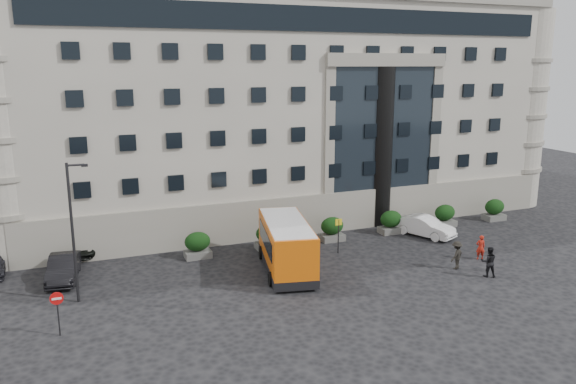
# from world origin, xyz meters

# --- Properties ---
(ground) EXTENTS (120.00, 120.00, 0.00)m
(ground) POSITION_xyz_m (0.00, 0.00, 0.00)
(ground) COLOR black
(ground) RESTS_ON ground
(civic_building) EXTENTS (44.00, 24.00, 18.00)m
(civic_building) POSITION_xyz_m (6.00, 22.00, 9.00)
(civic_building) COLOR #9C978A
(civic_building) RESTS_ON ground
(entrance_column) EXTENTS (1.80, 1.80, 13.00)m
(entrance_column) POSITION_xyz_m (12.00, 10.30, 6.50)
(entrance_column) COLOR black
(entrance_column) RESTS_ON ground
(hedge_a) EXTENTS (1.80, 1.26, 1.84)m
(hedge_a) POSITION_xyz_m (-4.00, 7.80, 0.93)
(hedge_a) COLOR #555552
(hedge_a) RESTS_ON ground
(hedge_b) EXTENTS (1.80, 1.26, 1.84)m
(hedge_b) POSITION_xyz_m (1.20, 7.80, 0.93)
(hedge_b) COLOR #555552
(hedge_b) RESTS_ON ground
(hedge_c) EXTENTS (1.80, 1.26, 1.84)m
(hedge_c) POSITION_xyz_m (6.40, 7.80, 0.93)
(hedge_c) COLOR #555552
(hedge_c) RESTS_ON ground
(hedge_d) EXTENTS (1.80, 1.26, 1.84)m
(hedge_d) POSITION_xyz_m (11.60, 7.80, 0.93)
(hedge_d) COLOR #555552
(hedge_d) RESTS_ON ground
(hedge_e) EXTENTS (1.80, 1.26, 1.84)m
(hedge_e) POSITION_xyz_m (16.80, 7.80, 0.93)
(hedge_e) COLOR #555552
(hedge_e) RESTS_ON ground
(hedge_f) EXTENTS (1.80, 1.26, 1.84)m
(hedge_f) POSITION_xyz_m (22.00, 7.80, 0.93)
(hedge_f) COLOR #555552
(hedge_f) RESTS_ON ground
(street_lamp) EXTENTS (1.16, 0.18, 8.00)m
(street_lamp) POSITION_xyz_m (-11.94, 3.00, 4.37)
(street_lamp) COLOR #262628
(street_lamp) RESTS_ON ground
(bus_stop_sign) EXTENTS (0.50, 0.08, 2.52)m
(bus_stop_sign) POSITION_xyz_m (5.50, 5.00, 1.73)
(bus_stop_sign) COLOR #262628
(bus_stop_sign) RESTS_ON ground
(no_entry_sign) EXTENTS (0.64, 0.16, 2.32)m
(no_entry_sign) POSITION_xyz_m (-13.00, -1.04, 1.65)
(no_entry_sign) COLOR #262628
(no_entry_sign) RESTS_ON ground
(minibus) EXTENTS (4.36, 8.28, 3.28)m
(minibus) POSITION_xyz_m (0.81, 3.22, 1.81)
(minibus) COLOR #E05C0A
(minibus) RESTS_ON ground
(parked_car_b) EXTENTS (2.26, 4.91, 1.56)m
(parked_car_b) POSITION_xyz_m (-12.71, 6.87, 0.78)
(parked_car_b) COLOR black
(parked_car_b) RESTS_ON ground
(parked_car_d) EXTENTS (3.53, 6.04, 1.58)m
(parked_car_d) POSITION_xyz_m (-11.50, 12.16, 0.79)
(parked_car_d) COLOR black
(parked_car_d) RESTS_ON ground
(white_taxi) EXTENTS (3.52, 5.05, 1.58)m
(white_taxi) POSITION_xyz_m (13.62, 6.12, 0.79)
(white_taxi) COLOR white
(white_taxi) RESTS_ON ground
(pedestrian_a) EXTENTS (0.73, 0.59, 1.73)m
(pedestrian_a) POSITION_xyz_m (14.00, 0.17, 0.86)
(pedestrian_a) COLOR #AA1D11
(pedestrian_a) RESTS_ON ground
(pedestrian_b) EXTENTS (1.19, 1.10, 1.97)m
(pedestrian_b) POSITION_xyz_m (12.26, -2.61, 0.99)
(pedestrian_b) COLOR black
(pedestrian_b) RESTS_ON ground
(pedestrian_c) EXTENTS (1.40, 1.15, 1.88)m
(pedestrian_c) POSITION_xyz_m (11.28, -0.71, 0.94)
(pedestrian_c) COLOR black
(pedestrian_c) RESTS_ON ground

